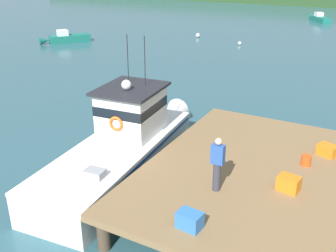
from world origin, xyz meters
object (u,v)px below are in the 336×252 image
object	(u,v)px
deckhand_by_the_boat	(217,163)
crate_single_by_cleat	(190,220)
crate_single_far	(289,183)
bait_bucket	(306,160)
main_fishing_boat	(124,144)
crate_stack_mid_dock	(327,150)
moored_boat_mid_harbor	(66,38)
moored_boat_off_the_point	(319,19)
mooring_buoy_outer	(198,35)
mooring_buoy_channel_marker	(240,43)

from	to	relation	value
deckhand_by_the_boat	crate_single_by_cleat	bearing A→B (deg)	-87.51
crate_single_far	bait_bucket	distance (m)	1.79
crate_single_by_cleat	crate_single_far	bearing A→B (deg)	59.03
main_fishing_boat	crate_stack_mid_dock	distance (m)	7.09
bait_bucket	deckhand_by_the_boat	world-z (taller)	deckhand_by_the_boat
bait_bucket	moored_boat_mid_harbor	bearing A→B (deg)	146.66
crate_single_far	deckhand_by_the_boat	distance (m)	2.16
moored_boat_off_the_point	mooring_buoy_outer	bearing A→B (deg)	-117.67
main_fishing_boat	deckhand_by_the_boat	distance (m)	4.69
moored_boat_off_the_point	crate_single_by_cleat	bearing A→B (deg)	-84.62
mooring_buoy_channel_marker	main_fishing_boat	bearing A→B (deg)	-80.90
moored_boat_mid_harbor	mooring_buoy_channel_marker	world-z (taller)	moored_boat_mid_harbor
moored_boat_off_the_point	mooring_buoy_channel_marker	world-z (taller)	moored_boat_off_the_point
bait_bucket	moored_boat_off_the_point	distance (m)	41.65
deckhand_by_the_boat	moored_boat_mid_harbor	distance (m)	29.63
crate_single_by_cleat	moored_boat_mid_harbor	bearing A→B (deg)	137.48
mooring_buoy_channel_marker	moored_boat_mid_harbor	bearing A→B (deg)	-155.60
moored_boat_off_the_point	moored_boat_mid_harbor	size ratio (longest dim) A/B	0.92
deckhand_by_the_boat	mooring_buoy_outer	size ratio (longest dim) A/B	4.02
crate_single_far	crate_stack_mid_dock	bearing A→B (deg)	77.46
crate_stack_mid_dock	moored_boat_off_the_point	xyz separation A→B (m)	(-6.68, 40.12, -1.01)
main_fishing_boat	mooring_buoy_outer	size ratio (longest dim) A/B	24.49
main_fishing_boat	moored_boat_off_the_point	world-z (taller)	main_fishing_boat
crate_stack_mid_dock	mooring_buoy_channel_marker	xyz separation A→B (m)	(-10.56, 21.78, -1.22)
moored_boat_off_the_point	mooring_buoy_channel_marker	size ratio (longest dim) A/B	12.24
crate_stack_mid_dock	bait_bucket	world-z (taller)	crate_stack_mid_dock
main_fishing_boat	crate_stack_mid_dock	bearing A→B (deg)	18.16
deckhand_by_the_boat	main_fishing_boat	bearing A→B (deg)	159.47
deckhand_by_the_boat	moored_boat_mid_harbor	bearing A→B (deg)	140.11
crate_single_far	mooring_buoy_outer	world-z (taller)	crate_single_far
crate_single_by_cleat	mooring_buoy_channel_marker	world-z (taller)	crate_single_by_cleat
main_fishing_boat	crate_single_far	xyz separation A→B (m)	(6.09, -0.63, 0.41)
bait_bucket	moored_boat_mid_harbor	size ratio (longest dim) A/B	0.08
crate_single_far	deckhand_by_the_boat	bearing A→B (deg)	-151.93
crate_single_far	crate_single_by_cleat	size ratio (longest dim) A/B	1.00
mooring_buoy_channel_marker	deckhand_by_the_boat	bearing A→B (deg)	-72.40
main_fishing_boat	moored_boat_off_the_point	xyz separation A→B (m)	(0.05, 42.32, -0.63)
mooring_buoy_outer	moored_boat_mid_harbor	bearing A→B (deg)	-139.72
crate_stack_mid_dock	moored_boat_mid_harbor	world-z (taller)	crate_stack_mid_dock
crate_stack_mid_dock	bait_bucket	bearing A→B (deg)	-114.68
crate_single_by_cleat	crate_stack_mid_dock	bearing A→B (deg)	67.56
bait_bucket	moored_boat_off_the_point	bearing A→B (deg)	98.55
deckhand_by_the_boat	mooring_buoy_outer	bearing A→B (deg)	115.59
deckhand_by_the_boat	moored_boat_off_the_point	distance (m)	44.16
crate_stack_mid_dock	moored_boat_off_the_point	distance (m)	40.68
crate_stack_mid_dock	bait_bucket	distance (m)	1.16
crate_single_far	mooring_buoy_channel_marker	xyz separation A→B (m)	(-9.93, 24.62, -1.26)
crate_single_far	crate_single_by_cleat	distance (m)	3.37
crate_single_by_cleat	mooring_buoy_channel_marker	xyz separation A→B (m)	(-8.20, 27.50, -1.25)
moored_boat_off_the_point	crate_stack_mid_dock	bearing A→B (deg)	-80.55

